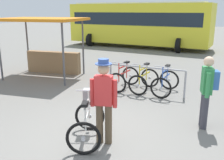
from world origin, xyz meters
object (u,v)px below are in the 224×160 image
(bus_distant, at_px, (138,22))
(pedestrian_with_backpack, at_px, (207,88))
(racked_bike_blue, at_px, (165,83))
(featured_bicycle, at_px, (87,119))
(market_stall, at_px, (47,41))
(racked_bike_yellow, at_px, (144,80))
(racked_bike_red, at_px, (124,78))
(person_with_featured_bike, at_px, (104,98))

(bus_distant, bearing_deg, pedestrian_with_backpack, -65.10)
(racked_bike_blue, relative_size, featured_bicycle, 0.90)
(featured_bicycle, height_order, market_stall, market_stall)
(racked_bike_yellow, height_order, racked_bike_blue, same)
(racked_bike_red, xyz_separation_m, bus_distant, (-2.80, 9.92, 1.37))
(person_with_featured_bike, distance_m, bus_distant, 14.06)
(bus_distant, bearing_deg, featured_bicycle, -75.91)
(featured_bicycle, distance_m, person_with_featured_bike, 0.63)
(featured_bicycle, bearing_deg, pedestrian_with_backpack, 36.20)
(racked_bike_yellow, height_order, pedestrian_with_backpack, pedestrian_with_backpack)
(person_with_featured_bike, xyz_separation_m, bus_distant, (-3.77, 13.52, 0.79))
(racked_bike_yellow, relative_size, person_with_featured_bike, 0.68)
(featured_bicycle, xyz_separation_m, pedestrian_with_backpack, (2.15, 1.57, 0.49))
(racked_bike_red, bearing_deg, racked_bike_yellow, -0.06)
(person_with_featured_bike, xyz_separation_m, market_stall, (-4.48, 4.14, 0.45))
(racked_bike_red, bearing_deg, bus_distant, 105.76)
(person_with_featured_bike, bearing_deg, bus_distant, 105.58)
(featured_bicycle, bearing_deg, racked_bike_red, 99.35)
(racked_bike_blue, bearing_deg, bus_distant, 112.95)
(featured_bicycle, relative_size, person_with_featured_bike, 0.73)
(racked_bike_blue, bearing_deg, market_stall, 173.76)
(bus_distant, height_order, market_stall, bus_distant)
(racked_bike_yellow, relative_size, market_stall, 0.35)
(racked_bike_yellow, xyz_separation_m, racked_bike_blue, (0.70, -0.00, 0.00))
(racked_bike_blue, height_order, featured_bicycle, same)
(racked_bike_red, relative_size, pedestrian_with_backpack, 0.70)
(bus_distant, xyz_separation_m, market_stall, (-0.72, -9.38, -0.35))
(racked_bike_red, xyz_separation_m, person_with_featured_bike, (0.97, -3.60, 0.58))
(featured_bicycle, height_order, person_with_featured_bike, person_with_featured_bike)
(person_with_featured_bike, distance_m, pedestrian_with_backpack, 2.37)
(racked_bike_blue, bearing_deg, pedestrian_with_backpack, -56.45)
(racked_bike_red, height_order, market_stall, market_stall)
(racked_bike_red, xyz_separation_m, featured_bicycle, (0.59, -3.61, 0.08))
(featured_bicycle, distance_m, market_stall, 5.91)
(featured_bicycle, xyz_separation_m, person_with_featured_bike, (0.38, 0.00, 0.50))
(racked_bike_blue, relative_size, market_stall, 0.34)
(person_with_featured_bike, height_order, bus_distant, bus_distant)
(featured_bicycle, distance_m, bus_distant, 14.00)
(person_with_featured_bike, height_order, pedestrian_with_backpack, person_with_featured_bike)
(market_stall, bearing_deg, featured_bicycle, -45.23)
(pedestrian_with_backpack, bearing_deg, market_stall, 157.71)
(featured_bicycle, height_order, pedestrian_with_backpack, pedestrian_with_backpack)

